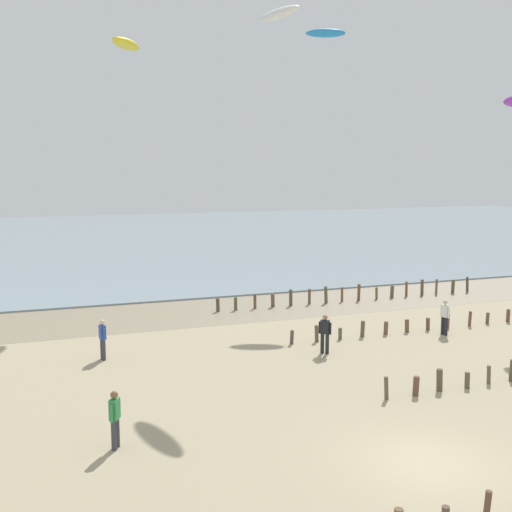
{
  "coord_description": "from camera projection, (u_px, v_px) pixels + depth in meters",
  "views": [
    {
      "loc": [
        -9.74,
        -13.55,
        7.97
      ],
      "look_at": [
        -1.3,
        10.27,
        4.39
      ],
      "focal_mm": 43.88,
      "sensor_mm": 36.0,
      "label": 1
    }
  ],
  "objects": [
    {
      "name": "person_mid_beach",
      "position": [
        325.0,
        333.0,
        26.9
      ],
      "size": [
        0.45,
        0.41,
        1.71
      ],
      "color": "#232328",
      "rests_on": "ground"
    },
    {
      "name": "groyne_mid",
      "position": [
        459.0,
        321.0,
        31.44
      ],
      "size": [
        18.41,
        0.32,
        0.78
      ],
      "color": "brown",
      "rests_on": "ground"
    },
    {
      "name": "person_by_waterline",
      "position": [
        103.0,
        338.0,
        26.04
      ],
      "size": [
        0.28,
        0.56,
        1.71
      ],
      "color": "#383842",
      "rests_on": "ground"
    },
    {
      "name": "sea",
      "position": [
        127.0,
        238.0,
        70.94
      ],
      "size": [
        160.0,
        70.0,
        0.1
      ],
      "primitive_type": "cube",
      "color": "#7F939E",
      "rests_on": "ground"
    },
    {
      "name": "person_nearest_camera",
      "position": [
        445.0,
        316.0,
        29.91
      ],
      "size": [
        0.28,
        0.56,
        1.71
      ],
      "color": "#232328",
      "rests_on": "ground"
    },
    {
      "name": "kite_aloft_0",
      "position": [
        326.0,
        33.0,
        38.94
      ],
      "size": [
        2.63,
        1.68,
        0.64
      ],
      "primitive_type": "ellipsoid",
      "rotation": [
        0.34,
        0.0,
        2.79
      ],
      "color": "#2384D1"
    },
    {
      "name": "kite_aloft_4",
      "position": [
        126.0,
        44.0,
        36.71
      ],
      "size": [
        2.57,
        3.45,
        0.54
      ],
      "primitive_type": "ellipsoid",
      "rotation": [
        -0.01,
        0.0,
        1.06
      ],
      "color": "yellow"
    },
    {
      "name": "wet_sand_strip",
      "position": [
        223.0,
        310.0,
        35.23
      ],
      "size": [
        120.0,
        6.56,
        0.01
      ],
      "primitive_type": "cube",
      "color": "gray",
      "rests_on": "ground"
    },
    {
      "name": "groyne_far",
      "position": [
        352.0,
        294.0,
        37.63
      ],
      "size": [
        16.97,
        0.34,
        1.02
      ],
      "color": "brown",
      "rests_on": "ground"
    },
    {
      "name": "kite_aloft_3",
      "position": [
        279.0,
        14.0,
        28.6
      ],
      "size": [
        1.73,
        3.12,
        0.76
      ],
      "primitive_type": "ellipsoid",
      "rotation": [
        0.34,
        0.0,
        4.96
      ],
      "color": "white"
    },
    {
      "name": "ground_plane",
      "position": [
        427.0,
        463.0,
        16.99
      ],
      "size": [
        160.0,
        160.0,
        0.0
      ],
      "primitive_type": "plane",
      "color": "tan"
    },
    {
      "name": "person_left_flank",
      "position": [
        115.0,
        418.0,
        17.76
      ],
      "size": [
        0.36,
        0.51,
        1.71
      ],
      "color": "#383842",
      "rests_on": "ground"
    }
  ]
}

